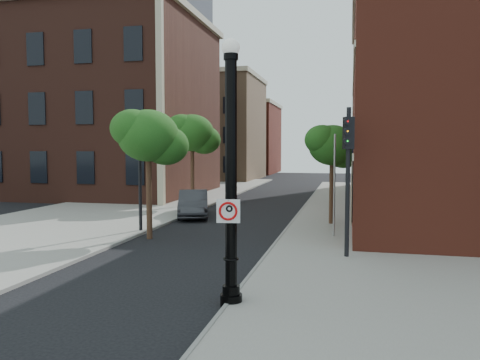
% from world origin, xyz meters
% --- Properties ---
extents(ground, '(120.00, 120.00, 0.00)m').
position_xyz_m(ground, '(0.00, 0.00, 0.00)').
color(ground, black).
rests_on(ground, ground).
extents(sidewalk_right, '(8.00, 60.00, 0.12)m').
position_xyz_m(sidewalk_right, '(6.00, 10.00, 0.06)').
color(sidewalk_right, gray).
rests_on(sidewalk_right, ground).
extents(sidewalk_left, '(10.00, 50.00, 0.12)m').
position_xyz_m(sidewalk_left, '(-9.00, 18.00, 0.06)').
color(sidewalk_left, gray).
rests_on(sidewalk_left, ground).
extents(curb_edge, '(0.10, 60.00, 0.14)m').
position_xyz_m(curb_edge, '(2.05, 10.00, 0.07)').
color(curb_edge, gray).
rests_on(curb_edge, ground).
extents(victorian_building, '(18.60, 14.60, 17.95)m').
position_xyz_m(victorian_building, '(-16.00, 23.97, 8.74)').
color(victorian_building, '#50281D').
rests_on(victorian_building, ground).
extents(bg_building_tan_a, '(12.00, 12.00, 12.00)m').
position_xyz_m(bg_building_tan_a, '(-12.00, 44.00, 6.00)').
color(bg_building_tan_a, '#906E4E').
rests_on(bg_building_tan_a, ground).
extents(bg_building_red, '(12.00, 12.00, 10.00)m').
position_xyz_m(bg_building_red, '(-12.00, 58.00, 5.00)').
color(bg_building_red, maroon).
rests_on(bg_building_red, ground).
extents(lamppost, '(0.54, 0.54, 6.41)m').
position_xyz_m(lamppost, '(2.10, -0.31, 2.96)').
color(lamppost, black).
rests_on(lamppost, ground).
extents(no_parking_sign, '(0.56, 0.13, 0.57)m').
position_xyz_m(no_parking_sign, '(2.07, -0.48, 2.35)').
color(no_parking_sign, white).
rests_on(no_parking_sign, ground).
extents(parked_car, '(2.88, 4.76, 1.48)m').
position_xyz_m(parked_car, '(-3.59, 13.43, 0.74)').
color(parked_car, '#2F2F34').
rests_on(parked_car, ground).
extents(traffic_signal_left, '(0.38, 0.45, 5.15)m').
position_xyz_m(traffic_signal_left, '(-4.31, 8.18, 3.47)').
color(traffic_signal_left, black).
rests_on(traffic_signal_left, ground).
extents(traffic_signal_right, '(0.40, 0.46, 5.21)m').
position_xyz_m(traffic_signal_right, '(4.80, 5.14, 3.51)').
color(traffic_signal_right, black).
rests_on(traffic_signal_right, ground).
extents(utility_pole, '(0.09, 0.09, 4.43)m').
position_xyz_m(utility_pole, '(4.24, 8.83, 2.21)').
color(utility_pole, '#999999').
rests_on(utility_pole, ground).
extents(street_tree_a, '(3.02, 2.73, 5.44)m').
position_xyz_m(street_tree_a, '(-3.31, 7.07, 4.29)').
color(street_tree_a, '#392216').
rests_on(street_tree_a, ground).
extents(street_tree_b, '(3.32, 3.00, 5.99)m').
position_xyz_m(street_tree_b, '(-5.07, 17.73, 4.73)').
color(street_tree_b, '#392216').
rests_on(street_tree_b, ground).
extents(street_tree_c, '(2.75, 2.49, 4.95)m').
position_xyz_m(street_tree_c, '(4.04, 12.15, 3.91)').
color(street_tree_c, '#392216').
rests_on(street_tree_c, ground).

